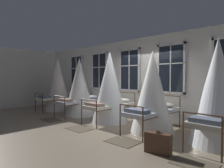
{
  "coord_description": "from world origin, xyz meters",
  "views": [
    {
      "loc": [
        4.14,
        -4.95,
        1.63
      ],
      "look_at": [
        -0.79,
        0.1,
        1.38
      ],
      "focal_mm": 31.68,
      "sensor_mm": 36.0,
      "label": 1
    }
  ],
  "objects_px": {
    "suitcase_dark": "(158,143)",
    "cot_first": "(58,85)",
    "cot_third": "(110,87)",
    "cot_fifth": "(218,93)",
    "cot_second": "(80,87)",
    "cot_fourth": "(152,92)"
  },
  "relations": [
    {
      "from": "cot_fourth",
      "to": "cot_fifth",
      "type": "height_order",
      "value": "cot_fifth"
    },
    {
      "from": "cot_third",
      "to": "suitcase_dark",
      "type": "bearing_deg",
      "value": -115.95
    },
    {
      "from": "cot_second",
      "to": "suitcase_dark",
      "type": "relative_size",
      "value": 4.16
    },
    {
      "from": "cot_first",
      "to": "suitcase_dark",
      "type": "relative_size",
      "value": 4.32
    },
    {
      "from": "suitcase_dark",
      "to": "cot_third",
      "type": "bearing_deg",
      "value": 143.56
    },
    {
      "from": "cot_third",
      "to": "cot_fifth",
      "type": "distance_m",
      "value": 3.57
    },
    {
      "from": "cot_first",
      "to": "cot_fourth",
      "type": "bearing_deg",
      "value": -89.07
    },
    {
      "from": "cot_second",
      "to": "cot_third",
      "type": "relative_size",
      "value": 0.95
    },
    {
      "from": "cot_second",
      "to": "cot_fifth",
      "type": "bearing_deg",
      "value": -90.26
    },
    {
      "from": "cot_fourth",
      "to": "suitcase_dark",
      "type": "distance_m",
      "value": 1.93
    },
    {
      "from": "suitcase_dark",
      "to": "cot_fourth",
      "type": "bearing_deg",
      "value": 116.63
    },
    {
      "from": "cot_third",
      "to": "cot_fourth",
      "type": "height_order",
      "value": "cot_third"
    },
    {
      "from": "cot_third",
      "to": "cot_first",
      "type": "bearing_deg",
      "value": 89.86
    },
    {
      "from": "cot_third",
      "to": "cot_fifth",
      "type": "relative_size",
      "value": 1.01
    },
    {
      "from": "suitcase_dark",
      "to": "cot_first",
      "type": "bearing_deg",
      "value": 157.31
    },
    {
      "from": "cot_fifth",
      "to": "suitcase_dark",
      "type": "relative_size",
      "value": 4.38
    },
    {
      "from": "cot_first",
      "to": "cot_fifth",
      "type": "distance_m",
      "value": 7.14
    },
    {
      "from": "cot_third",
      "to": "suitcase_dark",
      "type": "distance_m",
      "value": 3.31
    },
    {
      "from": "cot_second",
      "to": "suitcase_dark",
      "type": "height_order",
      "value": "cot_second"
    },
    {
      "from": "cot_third",
      "to": "suitcase_dark",
      "type": "xyz_separation_m",
      "value": [
        2.83,
        -1.38,
        -1.03
      ]
    },
    {
      "from": "cot_first",
      "to": "cot_fourth",
      "type": "distance_m",
      "value": 5.4
    },
    {
      "from": "cot_fifth",
      "to": "suitcase_dark",
      "type": "bearing_deg",
      "value": 152.88
    }
  ]
}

